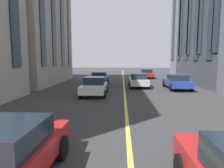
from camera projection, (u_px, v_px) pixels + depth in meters
lane_centre_line at (125, 100)px, 13.38m from camera, size 80.00×0.16×0.01m
car_white_oncoming at (95, 86)px, 15.36m from camera, size 3.90×1.89×1.40m
car_green_mid at (99, 78)px, 21.89m from camera, size 3.90×1.89×1.40m
car_blue_trailing at (177, 82)px, 18.57m from camera, size 4.40×1.95×1.37m
car_silver_parked_b at (138, 80)px, 19.88m from camera, size 3.90×1.89×1.40m
car_red_near at (146, 73)px, 30.28m from camera, size 4.40×1.95×1.37m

